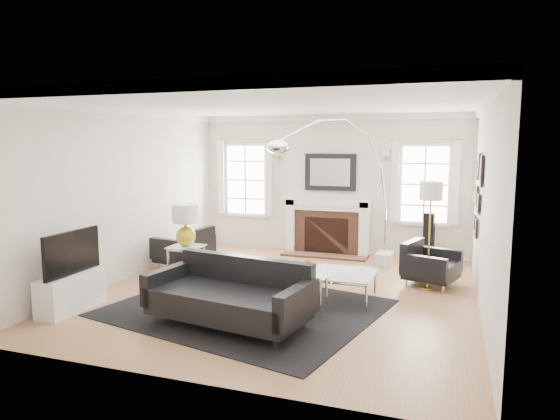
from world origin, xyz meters
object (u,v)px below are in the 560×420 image
at_px(armchair_right, 428,265).
at_px(arc_floor_lamp, 335,187).
at_px(sofa, 232,296).
at_px(fireplace, 328,227).
at_px(coffee_table, 342,275).
at_px(gourd_lamp, 185,222).
at_px(armchair_left, 186,249).

xyz_separation_m(armchair_right, arc_floor_lamp, (-1.62, 0.41, 1.17)).
distance_m(sofa, arc_floor_lamp, 3.28).
relative_size(fireplace, sofa, 0.79).
bearing_deg(coffee_table, fireplace, 107.46).
distance_m(coffee_table, gourd_lamp, 2.74).
relative_size(armchair_left, armchair_right, 1.01).
relative_size(sofa, arc_floor_lamp, 0.78).
bearing_deg(armchair_right, arc_floor_lamp, 165.82).
bearing_deg(armchair_left, armchair_right, 3.85).
xyz_separation_m(sofa, arc_floor_lamp, (0.60, 3.02, 1.13)).
height_order(armchair_left, gourd_lamp, gourd_lamp).
relative_size(coffee_table, arc_floor_lamp, 0.33).
bearing_deg(sofa, arc_floor_lamp, 78.68).
xyz_separation_m(armchair_right, coffee_table, (-1.13, -1.21, 0.05)).
height_order(armchair_right, arc_floor_lamp, arc_floor_lamp).
relative_size(coffee_table, gourd_lamp, 1.30).
bearing_deg(gourd_lamp, fireplace, 56.22).
distance_m(armchair_right, coffee_table, 1.66).
xyz_separation_m(fireplace, armchair_right, (2.03, -1.67, -0.23)).
height_order(sofa, coffee_table, sofa).
distance_m(sofa, gourd_lamp, 2.35).
height_order(fireplace, sofa, fireplace).
distance_m(gourd_lamp, arc_floor_lamp, 2.62).
distance_m(sofa, coffee_table, 1.78).
bearing_deg(fireplace, gourd_lamp, -123.78).
bearing_deg(armchair_right, coffee_table, -132.88).
bearing_deg(gourd_lamp, coffee_table, -5.48).
bearing_deg(gourd_lamp, sofa, -46.63).
xyz_separation_m(armchair_left, arc_floor_lamp, (2.55, 0.69, 1.14)).
distance_m(armchair_left, coffee_table, 3.18).
xyz_separation_m(armchair_right, gourd_lamp, (-3.79, -0.96, 0.64)).
xyz_separation_m(sofa, gourd_lamp, (-1.56, 1.66, 0.60)).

